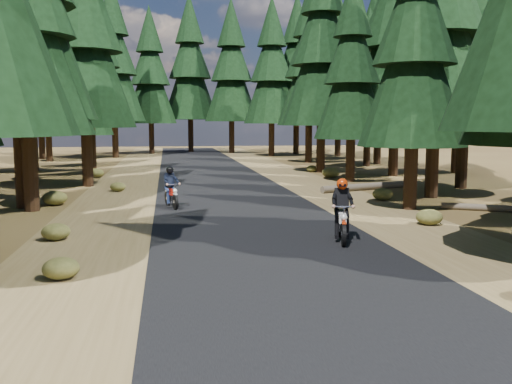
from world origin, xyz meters
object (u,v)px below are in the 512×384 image
(log_near, at_px, (366,187))
(rider_lead, at_px, (342,221))
(log_far, at_px, (493,208))
(rider_follow, at_px, (171,194))

(log_near, xyz_separation_m, rider_lead, (-4.56, -10.87, 0.39))
(log_far, bearing_deg, rider_lead, -119.62)
(rider_lead, bearing_deg, log_far, -135.53)
(log_near, height_order, rider_follow, rider_follow)
(rider_follow, bearing_deg, rider_lead, 108.84)
(log_near, bearing_deg, rider_lead, -134.26)
(rider_follow, bearing_deg, log_far, 152.87)
(log_far, relative_size, rider_follow, 1.95)
(log_far, relative_size, rider_lead, 1.79)
(rider_lead, relative_size, rider_follow, 1.09)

